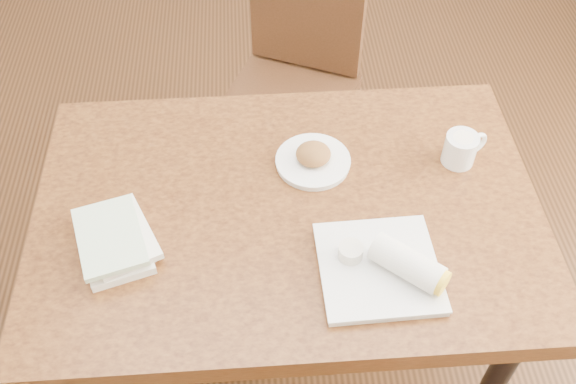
{
  "coord_description": "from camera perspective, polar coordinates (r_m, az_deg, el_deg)",
  "views": [
    {
      "loc": [
        -0.07,
        -1.0,
        1.96
      ],
      "look_at": [
        0.0,
        0.0,
        0.8
      ],
      "focal_mm": 40.0,
      "sensor_mm": 36.0,
      "label": 1
    }
  ],
  "objects": [
    {
      "name": "ground",
      "position": [
        2.21,
        0.0,
        -13.81
      ],
      "size": [
        4.0,
        5.0,
        0.01
      ],
      "primitive_type": "cube",
      "color": "#472814",
      "rests_on": "ground"
    },
    {
      "name": "table",
      "position": [
        1.63,
        0.0,
        -3.02
      ],
      "size": [
        1.24,
        0.84,
        0.75
      ],
      "color": "brown",
      "rests_on": "ground"
    },
    {
      "name": "chair_far",
      "position": [
        2.27,
        0.67,
        10.75
      ],
      "size": [
        0.56,
        0.56,
        0.95
      ],
      "color": "#402312",
      "rests_on": "ground"
    },
    {
      "name": "plate_scone",
      "position": [
        1.65,
        2.25,
        2.97
      ],
      "size": [
        0.19,
        0.19,
        0.06
      ],
      "color": "white",
      "rests_on": "table"
    },
    {
      "name": "coffee_mug",
      "position": [
        1.7,
        15.17,
        3.79
      ],
      "size": [
        0.12,
        0.08,
        0.08
      ],
      "color": "white",
      "rests_on": "table"
    },
    {
      "name": "plate_burrito",
      "position": [
        1.45,
        8.84,
        -6.55
      ],
      "size": [
        0.28,
        0.27,
        0.09
      ],
      "color": "white",
      "rests_on": "table"
    },
    {
      "name": "book_stack",
      "position": [
        1.52,
        -15.12,
        -4.12
      ],
      "size": [
        0.22,
        0.25,
        0.06
      ],
      "color": "white",
      "rests_on": "table"
    }
  ]
}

